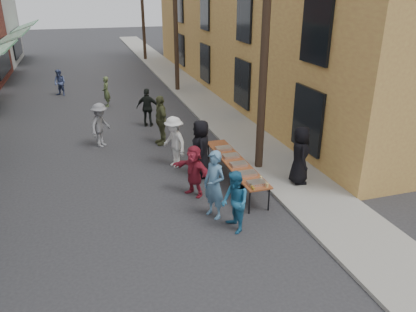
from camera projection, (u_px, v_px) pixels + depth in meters
ground at (150, 237)px, 10.15m from camera, size 120.00×120.00×0.00m
sidewalk at (189, 89)px, 24.74m from camera, size 2.20×60.00×0.10m
building_ochre at (293, 2)px, 23.64m from camera, size 10.00×28.00×10.00m
utility_pole_near at (265, 33)px, 12.26m from camera, size 0.26×0.26×9.00m
utility_pole_mid at (175, 12)px, 22.84m from camera, size 0.26×0.26×9.00m
utility_pole_far at (142, 5)px, 33.42m from camera, size 0.26×0.26×9.00m
serving_table at (235, 163)px, 12.67m from camera, size 0.70×4.00×0.75m
catering_tray_sausage at (257, 183)px, 11.18m from camera, size 0.50×0.33×0.08m
catering_tray_foil_b at (248, 173)px, 11.75m from camera, size 0.50×0.33×0.08m
catering_tray_buns at (239, 164)px, 12.37m from camera, size 0.50×0.33×0.08m
catering_tray_foil_d at (231, 156)px, 12.99m from camera, size 0.50×0.33×0.08m
catering_tray_buns_end at (223, 148)px, 13.61m from camera, size 0.50×0.33×0.08m
condiment_jar_a at (254, 189)px, 10.86m from camera, size 0.07×0.07×0.08m
condiment_jar_b at (252, 187)px, 10.94m from camera, size 0.07×0.07×0.08m
condiment_jar_c at (251, 185)px, 11.03m from camera, size 0.07×0.07×0.08m
cup_stack at (267, 185)px, 11.01m from camera, size 0.08×0.08×0.12m
guest_front_a at (201, 149)px, 13.08m from camera, size 0.80×1.05×1.93m
guest_front_b at (214, 185)px, 10.72m from camera, size 0.72×0.82×1.89m
guest_front_c at (235, 202)px, 10.13m from camera, size 0.65×0.82×1.63m
guest_front_d at (174, 142)px, 13.84m from camera, size 1.03×1.32×1.80m
guest_front_e at (161, 120)px, 15.85m from camera, size 0.60×1.20×1.97m
guest_queue_back at (194, 171)px, 11.94m from camera, size 1.15×1.48×1.56m
server at (300, 155)px, 12.45m from camera, size 0.81×1.02×1.84m
passerby_left at (100, 125)px, 15.65m from camera, size 1.17×1.29×1.74m
passerby_mid at (148, 108)px, 17.97m from camera, size 1.09×0.75×1.71m
passerby_right at (106, 92)px, 21.06m from camera, size 0.41×0.59×1.56m
passerby_far at (60, 83)px, 23.23m from camera, size 0.92×0.89×1.49m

